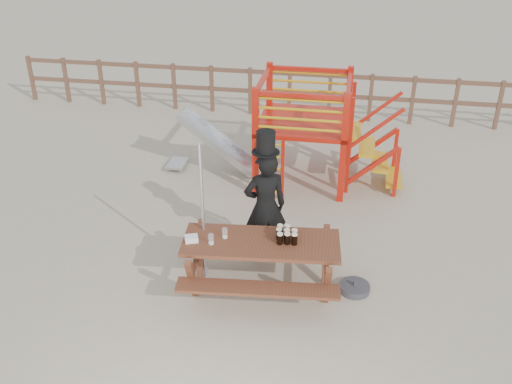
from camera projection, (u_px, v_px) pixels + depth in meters
name	position (u px, v px, depth m)	size (l,w,h in m)	color
ground	(262.00, 286.00, 8.41)	(60.00, 60.00, 0.00)	tan
back_fence	(310.00, 89.00, 14.11)	(15.09, 0.09, 1.20)	brown
playground_fort	(300.00, 128.00, 10.98)	(4.71, 1.84, 2.10)	#B9190C
picnic_table	(261.00, 260.00, 8.08)	(2.33, 1.72, 0.85)	brown
man_with_hat	(265.00, 204.00, 8.63)	(0.78, 0.66, 2.14)	black
metal_pole	(203.00, 214.00, 8.08)	(0.05, 0.05, 2.21)	#B2B2B7
parasol_base	(354.00, 288.00, 8.29)	(0.45, 0.45, 0.19)	#38373D
paper_bag	(191.00, 239.00, 7.92)	(0.18, 0.14, 0.08)	white
stout_pints	(286.00, 235.00, 7.91)	(0.31, 0.31, 0.17)	black
empty_glasses	(218.00, 237.00, 7.91)	(0.23, 0.27, 0.15)	silver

